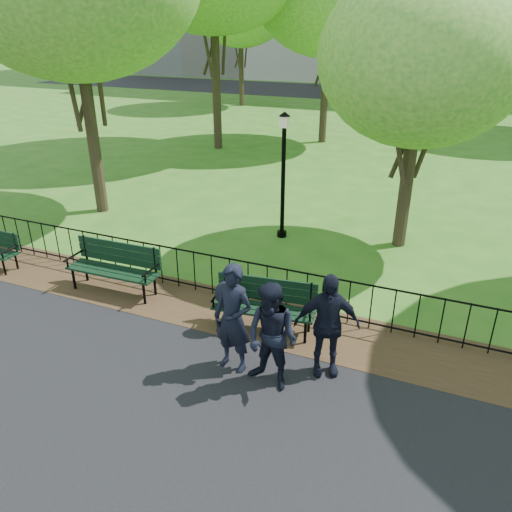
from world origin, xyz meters
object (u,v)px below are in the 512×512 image
at_px(tree_far_w, 240,0).
at_px(person_mid, 272,337).
at_px(park_bench_main, 247,297).
at_px(park_bench_left_a, 115,262).
at_px(tree_near_e, 423,58).
at_px(person_left, 233,319).
at_px(person_right, 327,325).
at_px(sedan_silver, 469,90).
at_px(taxi, 357,86).
at_px(lamppost, 283,172).

xyz_separation_m(tree_far_w, person_mid, (12.20, -25.57, -5.40)).
xyz_separation_m(park_bench_main, tree_far_w, (-11.23, 24.30, 5.61)).
height_order(park_bench_left_a, tree_near_e, tree_near_e).
relative_size(park_bench_left_a, person_left, 1.09).
xyz_separation_m(park_bench_left_a, person_mid, (4.03, -1.55, 0.24)).
xyz_separation_m(person_right, sedan_silver, (0.91, 32.98, -0.09)).
xyz_separation_m(person_mid, person_right, (0.65, 0.64, 0.00)).
bearing_deg(tree_far_w, person_right, -62.73).
bearing_deg(person_mid, park_bench_main, 140.55).
bearing_deg(taxi, person_right, 168.23).
xyz_separation_m(person_left, sedan_silver, (2.27, 33.45, -0.14)).
relative_size(person_left, person_mid, 1.06).
bearing_deg(tree_near_e, taxi, 104.97).
xyz_separation_m(park_bench_left_a, tree_near_e, (5.01, 4.68, 3.74)).
relative_size(person_mid, sedan_silver, 0.37).
bearing_deg(tree_far_w, lamppost, -62.75).
height_order(lamppost, person_mid, lamppost).
distance_m(person_mid, taxi, 33.34).
bearing_deg(tree_near_e, person_mid, -98.94).
distance_m(park_bench_main, tree_far_w, 27.35).
bearing_deg(park_bench_left_a, taxi, 91.97).
height_order(lamppost, sedan_silver, lamppost).
distance_m(lamppost, sedan_silver, 28.28).
distance_m(park_bench_main, park_bench_left_a, 3.07).
xyz_separation_m(person_left, person_mid, (0.71, -0.17, -0.05)).
height_order(person_mid, person_right, person_right).
bearing_deg(person_left, person_right, 25.76).
height_order(park_bench_main, tree_far_w, tree_far_w).
xyz_separation_m(park_bench_main, person_left, (0.26, -1.10, 0.26)).
relative_size(person_right, sedan_silver, 0.37).
bearing_deg(taxi, person_left, 165.75).
xyz_separation_m(park_bench_left_a, tree_far_w, (-8.17, 24.02, 5.64)).
bearing_deg(person_right, sedan_silver, 66.49).
relative_size(park_bench_main, person_left, 1.04).
relative_size(park_bench_main, park_bench_left_a, 0.95).
relative_size(lamppost, taxi, 0.72).
height_order(park_bench_main, tree_near_e, tree_near_e).
distance_m(lamppost, person_mid, 5.94).
bearing_deg(lamppost, person_mid, -71.18).
relative_size(lamppost, person_mid, 1.84).
xyz_separation_m(tree_far_w, taxi, (6.08, 7.20, -5.51)).
xyz_separation_m(taxi, sedan_silver, (7.68, 0.85, 0.02)).
relative_size(person_left, sedan_silver, 0.39).
xyz_separation_m(lamppost, person_mid, (1.90, -5.57, -0.85)).
bearing_deg(person_mid, person_left, 179.53).
distance_m(tree_near_e, taxi, 27.71).
bearing_deg(person_left, lamppost, 109.21).
relative_size(tree_far_w, person_mid, 5.26).
bearing_deg(sedan_silver, person_right, 173.23).
relative_size(tree_far_w, sedan_silver, 1.93).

